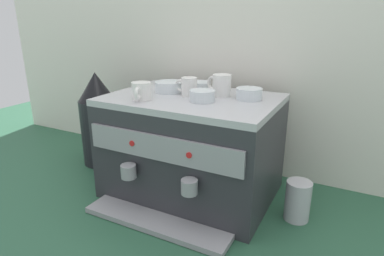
{
  "coord_description": "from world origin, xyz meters",
  "views": [
    {
      "loc": [
        0.57,
        -1.1,
        0.7
      ],
      "look_at": [
        0.0,
        0.0,
        0.28
      ],
      "focal_mm": 30.68,
      "sensor_mm": 36.0,
      "label": 1
    }
  ],
  "objects_px": {
    "ceramic_cup_1": "(188,87)",
    "ceramic_bowl_0": "(169,87)",
    "ceramic_cup_2": "(221,85)",
    "ceramic_bowl_2": "(249,94)",
    "milk_pitcher": "(298,201)",
    "espresso_machine": "(191,147)",
    "ceramic_bowl_1": "(202,96)",
    "coffee_grinder": "(99,119)",
    "ceramic_bowl_3": "(200,86)",
    "ceramic_cup_0": "(141,91)"
  },
  "relations": [
    {
      "from": "espresso_machine",
      "to": "ceramic_bowl_2",
      "type": "bearing_deg",
      "value": 17.2
    },
    {
      "from": "ceramic_bowl_1",
      "to": "ceramic_cup_1",
      "type": "bearing_deg",
      "value": 147.44
    },
    {
      "from": "ceramic_cup_1",
      "to": "ceramic_bowl_0",
      "type": "height_order",
      "value": "ceramic_cup_1"
    },
    {
      "from": "ceramic_cup_0",
      "to": "ceramic_bowl_1",
      "type": "relative_size",
      "value": 1.13
    },
    {
      "from": "ceramic_bowl_0",
      "to": "ceramic_bowl_2",
      "type": "relative_size",
      "value": 1.22
    },
    {
      "from": "coffee_grinder",
      "to": "milk_pitcher",
      "type": "distance_m",
      "value": 0.99
    },
    {
      "from": "ceramic_bowl_3",
      "to": "milk_pitcher",
      "type": "xyz_separation_m",
      "value": [
        0.46,
        -0.13,
        -0.35
      ]
    },
    {
      "from": "ceramic_cup_2",
      "to": "ceramic_bowl_1",
      "type": "relative_size",
      "value": 1.21
    },
    {
      "from": "ceramic_bowl_1",
      "to": "ceramic_bowl_3",
      "type": "xyz_separation_m",
      "value": [
        -0.09,
        0.17,
        -0.0
      ]
    },
    {
      "from": "ceramic_bowl_0",
      "to": "ceramic_bowl_3",
      "type": "xyz_separation_m",
      "value": [
        0.1,
        0.09,
        -0.0
      ]
    },
    {
      "from": "ceramic_bowl_1",
      "to": "coffee_grinder",
      "type": "height_order",
      "value": "coffee_grinder"
    },
    {
      "from": "ceramic_cup_1",
      "to": "ceramic_bowl_3",
      "type": "height_order",
      "value": "ceramic_cup_1"
    },
    {
      "from": "ceramic_cup_1",
      "to": "ceramic_bowl_1",
      "type": "height_order",
      "value": "ceramic_cup_1"
    },
    {
      "from": "ceramic_cup_1",
      "to": "ceramic_bowl_3",
      "type": "relative_size",
      "value": 1.07
    },
    {
      "from": "ceramic_bowl_0",
      "to": "ceramic_bowl_3",
      "type": "distance_m",
      "value": 0.13
    },
    {
      "from": "ceramic_cup_2",
      "to": "ceramic_bowl_0",
      "type": "bearing_deg",
      "value": -171.79
    },
    {
      "from": "ceramic_cup_0",
      "to": "ceramic_bowl_3",
      "type": "bearing_deg",
      "value": 66.0
    },
    {
      "from": "ceramic_cup_1",
      "to": "coffee_grinder",
      "type": "xyz_separation_m",
      "value": [
        -0.52,
        0.04,
        -0.22
      ]
    },
    {
      "from": "espresso_machine",
      "to": "ceramic_cup_0",
      "type": "height_order",
      "value": "ceramic_cup_0"
    },
    {
      "from": "ceramic_cup_1",
      "to": "ceramic_bowl_2",
      "type": "height_order",
      "value": "ceramic_cup_1"
    },
    {
      "from": "ceramic_cup_1",
      "to": "milk_pitcher",
      "type": "relative_size",
      "value": 0.66
    },
    {
      "from": "ceramic_bowl_0",
      "to": "ceramic_bowl_2",
      "type": "distance_m",
      "value": 0.33
    },
    {
      "from": "ceramic_cup_2",
      "to": "espresso_machine",
      "type": "bearing_deg",
      "value": -142.35
    },
    {
      "from": "espresso_machine",
      "to": "ceramic_bowl_3",
      "type": "height_order",
      "value": "ceramic_bowl_3"
    },
    {
      "from": "ceramic_bowl_0",
      "to": "ceramic_bowl_2",
      "type": "xyz_separation_m",
      "value": [
        0.33,
        0.02,
        -0.0
      ]
    },
    {
      "from": "ceramic_cup_0",
      "to": "milk_pitcher",
      "type": "height_order",
      "value": "ceramic_cup_0"
    },
    {
      "from": "ceramic_cup_1",
      "to": "ceramic_cup_2",
      "type": "bearing_deg",
      "value": 27.8
    },
    {
      "from": "ceramic_bowl_3",
      "to": "coffee_grinder",
      "type": "height_order",
      "value": "coffee_grinder"
    },
    {
      "from": "espresso_machine",
      "to": "ceramic_bowl_1",
      "type": "bearing_deg",
      "value": -32.94
    },
    {
      "from": "ceramic_cup_2",
      "to": "coffee_grinder",
      "type": "bearing_deg",
      "value": -178.59
    },
    {
      "from": "ceramic_bowl_1",
      "to": "coffee_grinder",
      "type": "bearing_deg",
      "value": 170.74
    },
    {
      "from": "ceramic_bowl_1",
      "to": "coffee_grinder",
      "type": "xyz_separation_m",
      "value": [
        -0.61,
        0.1,
        -0.2
      ]
    },
    {
      "from": "ceramic_cup_1",
      "to": "ceramic_bowl_3",
      "type": "bearing_deg",
      "value": 93.38
    },
    {
      "from": "ceramic_bowl_3",
      "to": "milk_pitcher",
      "type": "height_order",
      "value": "ceramic_bowl_3"
    },
    {
      "from": "ceramic_bowl_2",
      "to": "milk_pitcher",
      "type": "bearing_deg",
      "value": -16.79
    },
    {
      "from": "ceramic_cup_2",
      "to": "milk_pitcher",
      "type": "height_order",
      "value": "ceramic_cup_2"
    },
    {
      "from": "ceramic_cup_1",
      "to": "ceramic_bowl_3",
      "type": "xyz_separation_m",
      "value": [
        -0.01,
        0.12,
        -0.02
      ]
    },
    {
      "from": "espresso_machine",
      "to": "ceramic_cup_1",
      "type": "distance_m",
      "value": 0.24
    },
    {
      "from": "espresso_machine",
      "to": "ceramic_bowl_0",
      "type": "xyz_separation_m",
      "value": [
        -0.12,
        0.04,
        0.23
      ]
    },
    {
      "from": "coffee_grinder",
      "to": "espresso_machine",
      "type": "bearing_deg",
      "value": -5.86
    },
    {
      "from": "espresso_machine",
      "to": "coffee_grinder",
      "type": "height_order",
      "value": "coffee_grinder"
    },
    {
      "from": "milk_pitcher",
      "to": "espresso_machine",
      "type": "bearing_deg",
      "value": 179.58
    },
    {
      "from": "ceramic_cup_2",
      "to": "ceramic_bowl_2",
      "type": "distance_m",
      "value": 0.12
    },
    {
      "from": "ceramic_cup_1",
      "to": "ceramic_bowl_2",
      "type": "relative_size",
      "value": 1.02
    },
    {
      "from": "ceramic_cup_0",
      "to": "ceramic_cup_1",
      "type": "distance_m",
      "value": 0.19
    },
    {
      "from": "espresso_machine",
      "to": "ceramic_bowl_3",
      "type": "distance_m",
      "value": 0.26
    },
    {
      "from": "espresso_machine",
      "to": "coffee_grinder",
      "type": "bearing_deg",
      "value": 174.14
    },
    {
      "from": "espresso_machine",
      "to": "ceramic_cup_0",
      "type": "bearing_deg",
      "value": -137.39
    },
    {
      "from": "ceramic_bowl_2",
      "to": "milk_pitcher",
      "type": "relative_size",
      "value": 0.65
    },
    {
      "from": "ceramic_bowl_3",
      "to": "ceramic_bowl_1",
      "type": "bearing_deg",
      "value": -61.17
    }
  ]
}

